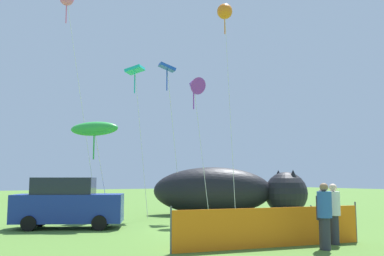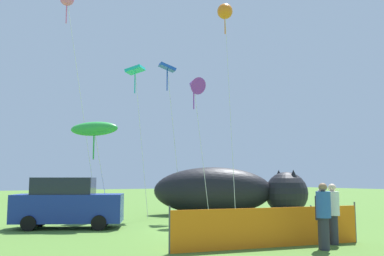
# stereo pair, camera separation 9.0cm
# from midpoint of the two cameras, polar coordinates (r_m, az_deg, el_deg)

# --- Properties ---
(ground_plane) EXTENTS (120.00, 120.00, 0.00)m
(ground_plane) POSITION_cam_midpoint_polar(r_m,az_deg,el_deg) (16.93, 3.70, -13.46)
(ground_plane) COLOR #4C752D
(parked_car) EXTENTS (4.53, 3.33, 2.02)m
(parked_car) POSITION_cam_midpoint_polar(r_m,az_deg,el_deg) (18.13, -16.10, -9.64)
(parked_car) COLOR navy
(parked_car) RESTS_ON ground
(folding_chair) EXTENTS (0.72, 0.72, 0.92)m
(folding_chair) POSITION_cam_midpoint_polar(r_m,az_deg,el_deg) (17.79, 15.29, -11.14)
(folding_chair) COLOR black
(folding_chair) RESTS_ON ground
(inflatable_cat) EXTENTS (8.08, 6.08, 2.59)m
(inflatable_cat) POSITION_cam_midpoint_polar(r_m,az_deg,el_deg) (23.89, 4.88, -8.59)
(inflatable_cat) COLOR black
(inflatable_cat) RESTS_ON ground
(safety_fence) EXTENTS (6.06, 1.17, 1.25)m
(safety_fence) POSITION_cam_midpoint_polar(r_m,az_deg,el_deg) (12.97, 10.57, -12.91)
(safety_fence) COLOR orange
(safety_fence) RESTS_ON ground
(spectator_in_yellow_shirt) EXTENTS (0.37, 0.37, 1.71)m
(spectator_in_yellow_shirt) POSITION_cam_midpoint_polar(r_m,az_deg,el_deg) (12.95, 17.15, -11.12)
(spectator_in_yellow_shirt) COLOR #2D2D38
(spectator_in_yellow_shirt) RESTS_ON ground
(spectator_in_grey_shirt) EXTENTS (0.40, 0.40, 1.83)m
(spectator_in_grey_shirt) POSITION_cam_midpoint_polar(r_m,az_deg,el_deg) (13.97, 18.45, -10.48)
(spectator_in_grey_shirt) COLOR #2D2D38
(spectator_in_grey_shirt) RESTS_ON ground
(spectator_in_red_shirt) EXTENTS (0.41, 0.41, 1.86)m
(spectator_in_red_shirt) POSITION_cam_midpoint_polar(r_m,az_deg,el_deg) (12.85, 17.34, -10.78)
(spectator_in_red_shirt) COLOR #2D2D38
(spectator_in_red_shirt) RESTS_ON ground
(kite_orange_flower) EXTENTS (1.46, 2.63, 11.65)m
(kite_orange_flower) POSITION_cam_midpoint_polar(r_m,az_deg,el_deg) (24.66, 4.53, 15.12)
(kite_orange_flower) COLOR silver
(kite_orange_flower) RESTS_ON ground
(kite_pink_octopus) EXTENTS (1.77, 1.99, 11.42)m
(kite_pink_octopus) POSITION_cam_midpoint_polar(r_m,az_deg,el_deg) (23.49, -16.19, 16.01)
(kite_pink_octopus) COLOR silver
(kite_pink_octopus) RESTS_ON ground
(kite_green_fish) EXTENTS (2.02, 1.84, 4.43)m
(kite_green_fish) POSITION_cam_midpoint_polar(r_m,az_deg,el_deg) (18.65, -12.78, -0.14)
(kite_green_fish) COLOR silver
(kite_green_fish) RESTS_ON ground
(kite_purple_delta) EXTENTS (0.93, 1.67, 7.44)m
(kite_purple_delta) POSITION_cam_midpoint_polar(r_m,az_deg,el_deg) (22.49, 0.35, 5.75)
(kite_purple_delta) COLOR silver
(kite_purple_delta) RESTS_ON ground
(kite_teal_diamond) EXTENTS (1.28, 2.03, 8.09)m
(kite_teal_diamond) POSITION_cam_midpoint_polar(r_m,az_deg,el_deg) (23.76, -7.46, 7.34)
(kite_teal_diamond) COLOR silver
(kite_teal_diamond) RESTS_ON ground
(kite_blue_box) EXTENTS (1.69, 1.11, 8.33)m
(kite_blue_box) POSITION_cam_midpoint_polar(r_m,az_deg,el_deg) (23.72, -3.19, 7.71)
(kite_blue_box) COLOR silver
(kite_blue_box) RESTS_ON ground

